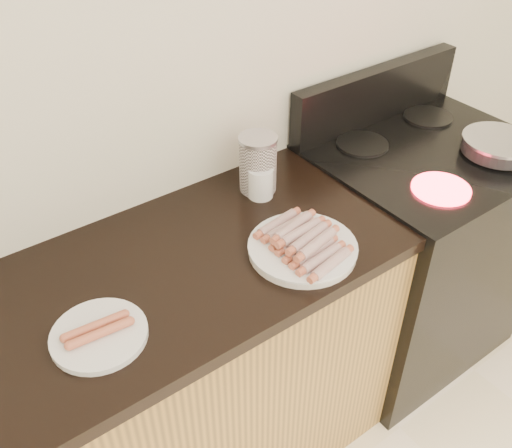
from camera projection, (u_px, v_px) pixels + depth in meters
wall_back at (176, 64)px, 1.54m from camera, size 4.00×0.04×2.60m
stove at (411, 252)px, 2.22m from camera, size 0.76×0.65×0.91m
stove_panel at (377, 94)px, 2.06m from camera, size 0.76×0.06×0.20m
burner_near_left at (441, 189)px, 1.75m from camera, size 0.18×0.18×0.01m
burner_near_right at (507, 155)px, 1.91m from camera, size 0.18×0.18×0.01m
burner_far_left at (362, 144)px, 1.96m from camera, size 0.18×0.18×0.01m
burner_far_right at (428, 117)px, 2.12m from camera, size 0.18×0.18×0.01m
frying_pan at (500, 145)px, 1.89m from camera, size 0.24×0.42×0.05m
main_plate at (302, 249)px, 1.53m from camera, size 0.36×0.36×0.02m
side_plate at (99, 335)px, 1.30m from camera, size 0.28×0.28×0.02m
hotdog_pile at (303, 240)px, 1.51m from camera, size 0.13×0.26×0.05m
plain_sausages at (98, 329)px, 1.28m from camera, size 0.14×0.06×0.02m
canister at (258, 163)px, 1.72m from camera, size 0.12×0.12×0.18m
mug at (261, 183)px, 1.72m from camera, size 0.08×0.08×0.10m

